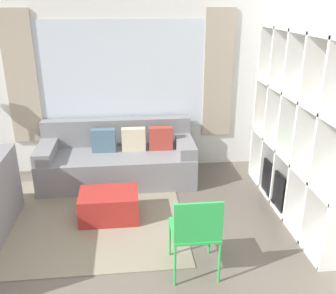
# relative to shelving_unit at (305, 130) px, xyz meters

# --- Properties ---
(wall_back) EXTENTS (5.77, 0.11, 2.70)m
(wall_back) POSITION_rel_shelving_unit_xyz_m (-2.12, 1.60, 0.28)
(wall_back) COLOR white
(wall_back) RESTS_ON ground_plane
(wall_right) EXTENTS (0.07, 4.23, 2.70)m
(wall_right) POSITION_rel_shelving_unit_xyz_m (0.21, 0.06, 0.27)
(wall_right) COLOR white
(wall_right) RESTS_ON ground_plane
(area_rug) EXTENTS (2.86, 2.13, 0.01)m
(area_rug) POSITION_rel_shelving_unit_xyz_m (-2.86, 0.10, -1.07)
(area_rug) COLOR gray
(area_rug) RESTS_ON ground_plane
(shelving_unit) EXTENTS (0.41, 2.27, 2.20)m
(shelving_unit) POSITION_rel_shelving_unit_xyz_m (0.00, 0.00, 0.00)
(shelving_unit) COLOR silver
(shelving_unit) RESTS_ON ground_plane
(couch_main) EXTENTS (2.20, 0.89, 0.85)m
(couch_main) POSITION_rel_shelving_unit_xyz_m (-2.22, 1.12, -0.76)
(couch_main) COLOR gray
(couch_main) RESTS_ON ground_plane
(ottoman) EXTENTS (0.70, 0.48, 0.35)m
(ottoman) POSITION_rel_shelving_unit_xyz_m (-2.32, 0.05, -0.90)
(ottoman) COLOR #A82823
(ottoman) RESTS_ON ground_plane
(folding_chair) EXTENTS (0.44, 0.46, 0.86)m
(folding_chair) POSITION_rel_shelving_unit_xyz_m (-1.46, -1.04, -0.56)
(folding_chair) COLOR green
(folding_chair) RESTS_ON ground_plane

